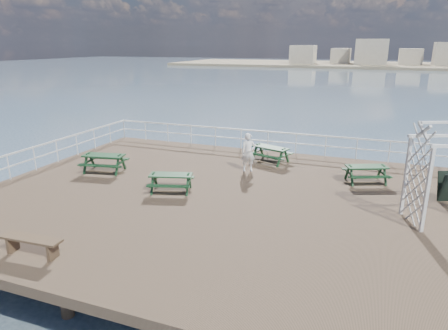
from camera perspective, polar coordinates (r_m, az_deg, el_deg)
ground at (r=14.94m, az=-0.57°, el=-4.97°), size 18.00×14.00×0.30m
sea_backdrop at (r=147.27m, az=24.43°, el=13.22°), size 300.00×300.00×9.20m
railing at (r=16.92m, az=2.37°, el=1.33°), size 17.77×13.76×1.10m
picnic_table_a at (r=18.30m, az=-16.77°, el=0.78°), size 2.01×1.74×0.87m
picnic_table_b at (r=19.09m, az=6.66°, el=2.00°), size 2.08×1.87×0.84m
picnic_table_c at (r=17.16m, az=19.67°, el=-0.74°), size 2.00×1.83×0.79m
picnic_table_d at (r=15.31m, az=-7.58°, el=-1.98°), size 1.91×1.70×0.78m
flat_bench_near at (r=11.96m, az=-25.80°, el=-9.87°), size 1.78×0.51×0.50m
sandwich_board at (r=16.33m, az=29.41°, el=-2.77°), size 0.80×0.71×1.09m
person at (r=17.56m, az=3.50°, el=1.81°), size 0.73×0.63×1.70m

